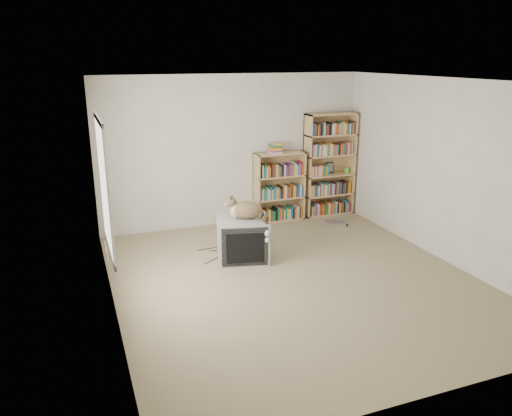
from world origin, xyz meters
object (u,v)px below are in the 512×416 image
object	(u,v)px
crt_tv	(243,239)
bookcase_tall	(329,167)
cat	(250,213)
dvd_player	(336,224)
bookcase_short	(279,190)

from	to	relation	value
crt_tv	bookcase_tall	world-z (taller)	bookcase_tall
crt_tv	cat	xyz separation A→B (m)	(0.09, -0.05, 0.39)
cat	dvd_player	world-z (taller)	cat
crt_tv	cat	distance (m)	0.40
cat	bookcase_tall	bearing A→B (deg)	61.46
cat	dvd_player	size ratio (longest dim) A/B	2.18
crt_tv	dvd_player	size ratio (longest dim) A/B	2.62
dvd_player	bookcase_short	bearing A→B (deg)	154.40
cat	bookcase_tall	size ratio (longest dim) A/B	0.37
crt_tv	bookcase_tall	bearing A→B (deg)	47.29
bookcase_short	dvd_player	bearing A→B (deg)	-40.56
bookcase_tall	dvd_player	world-z (taller)	bookcase_tall
crt_tv	bookcase_tall	xyz separation A→B (m)	(2.15, 1.47, 0.57)
cat	bookcase_short	distance (m)	1.88
bookcase_short	dvd_player	distance (m)	1.14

